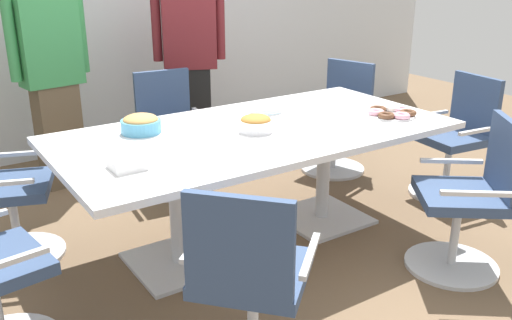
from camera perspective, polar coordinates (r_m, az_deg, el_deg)
The scene contains 15 objects.
ground_plane at distance 3.70m, azimuth 0.00°, elevation -8.10°, with size 10.00×10.00×0.01m, color brown.
conference_table at distance 3.44m, azimuth 0.00°, elevation 1.17°, with size 2.40×1.20×0.75m.
office_chair_0 at distance 4.80m, azimuth 8.34°, elevation 3.73°, with size 0.67×0.67×0.91m.
office_chair_1 at distance 4.40m, azimuth -8.63°, elevation 2.20°, with size 0.59×0.59×0.91m.
office_chair_2 at distance 3.64m, azimuth -24.49°, elevation -3.37°, with size 0.69×0.69×0.91m.
office_chair_4 at distance 2.44m, azimuth -0.66°, elevation -13.11°, with size 0.76×0.76×0.91m.
office_chair_5 at distance 3.42m, azimuth 20.80°, elevation -4.27°, with size 0.76×0.76×0.91m.
office_chair_6 at distance 4.49m, azimuth 19.60°, elevation 1.60°, with size 0.60×0.60×0.91m.
person_standing_0 at distance 4.56m, azimuth -20.02°, elevation 8.13°, with size 0.62×0.28×1.71m.
person_standing_1 at distance 4.87m, azimuth -6.74°, elevation 10.24°, with size 0.59×0.37×1.76m.
snack_bowl_pretzels at distance 3.35m, azimuth -0.03°, elevation 3.74°, with size 0.21×0.21×0.10m.
snack_bowl_cookies at distance 3.39m, azimuth -11.62°, elevation 3.64°, with size 0.24×0.24×0.11m.
donut_platter at distance 3.79m, azimuth 13.64°, elevation 4.70°, with size 0.31×0.31×0.04m.
plate_stack at distance 3.78m, azimuth 1.01°, elevation 5.27°, with size 0.22×0.22×0.05m.
napkin_pile at distance 2.84m, azimuth -12.98°, elevation -0.35°, with size 0.16×0.16×0.05m, color white.
Camera 1 is at (-1.80, -2.72, 1.74)m, focal length 39.36 mm.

